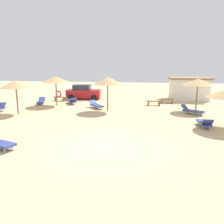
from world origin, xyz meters
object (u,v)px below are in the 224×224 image
at_px(parasol_1, 56,80).
at_px(parasol_5, 108,81).
at_px(lounger_7, 72,101).
at_px(lounger_5, 96,105).
at_px(bench_1, 167,100).
at_px(lounger_4, 192,110).
at_px(bench_2, 154,102).
at_px(parasol_2, 16,84).
at_px(parasol_4, 198,82).
at_px(lounger_0, 204,123).
at_px(parked_car, 83,92).
at_px(bench_0, 60,98).
at_px(lounger_1, 41,101).
at_px(beach_cabana, 189,88).

distance_m(parasol_1, parasol_5, 5.95).
distance_m(parasol_1, lounger_7, 2.77).
xyz_separation_m(lounger_5, bench_1, (6.95, 3.67, 0.03)).
bearing_deg(lounger_4, bench_2, 129.63).
height_order(parasol_2, lounger_5, parasol_2).
distance_m(parasol_1, bench_2, 10.14).
xyz_separation_m(parasol_4, parasol_5, (-7.82, -1.03, 0.11)).
relative_size(lounger_0, parked_car, 0.46).
xyz_separation_m(lounger_0, bench_1, (-1.57, 9.05, 0.03)).
distance_m(lounger_0, bench_0, 16.11).
height_order(parasol_2, lounger_0, parasol_2).
height_order(lounger_1, beach_cabana, beach_cabana).
relative_size(lounger_5, beach_cabana, 0.41).
bearing_deg(lounger_1, parked_car, 48.54).
height_order(parasol_4, bench_2, parasol_4).
distance_m(parasol_1, bench_1, 11.79).
height_order(lounger_4, lounger_5, lounger_4).
bearing_deg(parasol_2, parasol_1, 68.06).
distance_m(lounger_5, lounger_7, 3.64).
xyz_separation_m(parasol_2, parasol_4, (15.14, 3.28, 0.08)).
bearing_deg(beach_cabana, lounger_7, -160.02).
relative_size(parasol_2, beach_cabana, 0.61).
xyz_separation_m(parasol_1, parasol_2, (-1.72, -4.27, -0.08)).
xyz_separation_m(lounger_5, lounger_7, (-3.07, 1.95, 0.01)).
height_order(bench_0, bench_2, same).
bearing_deg(lounger_5, lounger_7, 147.65).
bearing_deg(bench_2, parked_car, 159.04).
distance_m(parasol_4, lounger_0, 5.82).
relative_size(parasol_4, bench_0, 1.87).
relative_size(parasol_5, bench_0, 1.97).
relative_size(parasol_5, lounger_0, 1.61).
distance_m(lounger_4, bench_2, 4.69).
bearing_deg(bench_0, parasol_5, -36.13).
bearing_deg(lounger_7, lounger_0, -32.28).
height_order(lounger_4, bench_2, lounger_4).
bearing_deg(lounger_4, parked_car, 148.90).
relative_size(parasol_4, beach_cabana, 0.63).
height_order(parasol_5, bench_1, parasol_5).
relative_size(lounger_1, bench_2, 1.31).
bearing_deg(lounger_1, parasol_5, -18.12).
xyz_separation_m(lounger_0, bench_0, (-13.47, 8.85, 0.03)).
xyz_separation_m(parasol_5, lounger_7, (-4.37, 3.03, -2.38)).
bearing_deg(lounger_7, lounger_1, -169.66).
height_order(parasol_1, beach_cabana, parasol_1).
distance_m(lounger_0, lounger_7, 13.71).
relative_size(lounger_5, bench_2, 1.22).
height_order(parasol_2, parasol_5, parasol_5).
bearing_deg(parasol_4, bench_0, 165.93).
bearing_deg(parasol_1, lounger_0, -26.24).
relative_size(lounger_7, bench_1, 1.26).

